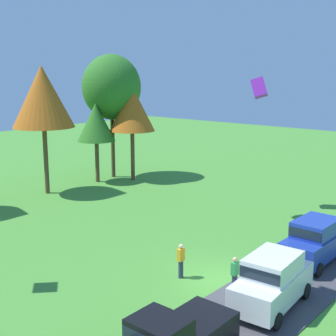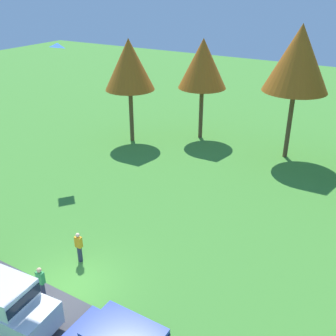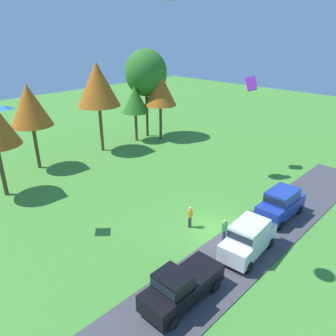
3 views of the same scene
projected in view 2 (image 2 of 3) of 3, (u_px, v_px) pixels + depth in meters
name	position (u px, v px, depth m)	size (l,w,h in m)	color
ground_plane	(77.00, 285.00, 18.64)	(120.00, 120.00, 0.00)	#478E33
pavement_strip	(29.00, 326.00, 16.38)	(36.00, 4.40, 0.06)	#424247
car_suv_by_flagpole	(2.00, 302.00, 15.89)	(4.74, 2.34, 2.28)	white
person_on_lawn	(79.00, 247.00, 19.84)	(0.36, 0.24, 1.71)	#2D334C
person_watching_sky	(41.00, 283.00, 17.50)	(0.36, 0.24, 1.71)	#2D334C
tree_left_of_center	(129.00, 65.00, 32.38)	(4.18, 4.18, 8.82)	brown
tree_far_left	(203.00, 64.00, 33.09)	(4.13, 4.13, 8.73)	brown
tree_right_of_center	(298.00, 59.00, 28.68)	(4.88, 4.88, 10.30)	brown
kite_diamond_topmost	(58.00, 45.00, 26.76)	(1.03, 1.05, 0.31)	blue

